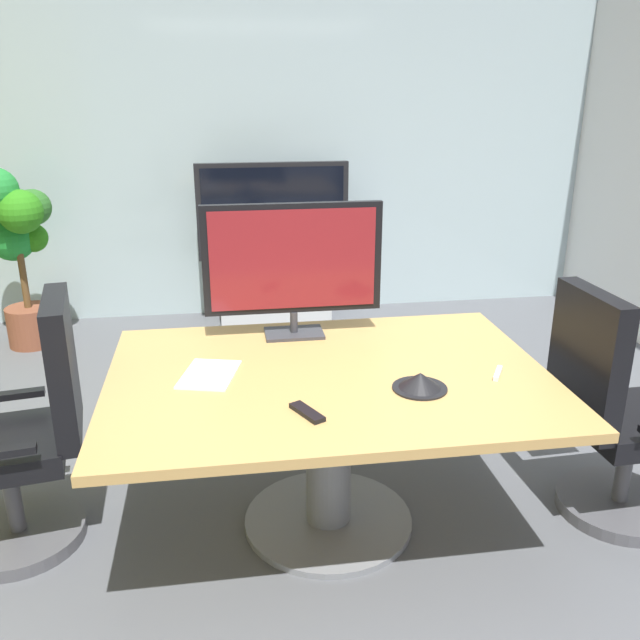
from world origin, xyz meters
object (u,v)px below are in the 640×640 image
(potted_plant, at_px, (14,237))
(office_chair_right, at_px, (613,426))
(remote_control, at_px, (307,412))
(office_chair_left, at_px, (29,445))
(tv_monitor, at_px, (293,262))
(wall_display_unit, at_px, (274,270))
(conference_table, at_px, (329,412))
(conference_phone, at_px, (420,382))

(potted_plant, bearing_deg, office_chair_right, -39.69)
(office_chair_right, height_order, potted_plant, potted_plant)
(office_chair_right, relative_size, remote_control, 6.41)
(office_chair_left, xyz_separation_m, remote_control, (1.12, -0.45, 0.30))
(tv_monitor, distance_m, wall_display_unit, 2.38)
(wall_display_unit, bearing_deg, conference_table, -90.10)
(office_chair_left, relative_size, conference_phone, 4.95)
(office_chair_right, bearing_deg, wall_display_unit, 21.31)
(remote_control, bearing_deg, tv_monitor, 60.15)
(conference_table, height_order, wall_display_unit, wall_display_unit)
(office_chair_right, xyz_separation_m, remote_control, (-1.40, -0.24, 0.30))
(wall_display_unit, xyz_separation_m, remote_control, (-0.14, -3.12, 0.31))
(conference_phone, bearing_deg, office_chair_right, 5.45)
(office_chair_left, distance_m, wall_display_unit, 2.96)
(office_chair_right, bearing_deg, conference_phone, 93.16)
(conference_table, height_order, tv_monitor, tv_monitor)
(office_chair_right, bearing_deg, potted_plant, 48.03)
(tv_monitor, xyz_separation_m, potted_plant, (-1.80, 2.02, -0.26))
(potted_plant, relative_size, conference_phone, 6.12)
(conference_phone, bearing_deg, wall_display_unit, 96.30)
(office_chair_right, xyz_separation_m, potted_plant, (-3.16, 2.62, 0.39))
(office_chair_left, bearing_deg, conference_phone, 70.11)
(tv_monitor, height_order, conference_phone, tv_monitor)
(wall_display_unit, xyz_separation_m, conference_phone, (0.33, -2.97, 0.33))
(potted_plant, bearing_deg, office_chair_left, -75.35)
(wall_display_unit, bearing_deg, office_chair_right, -66.41)
(conference_table, bearing_deg, office_chair_right, -5.21)
(potted_plant, bearing_deg, conference_phone, -50.58)
(wall_display_unit, distance_m, potted_plant, 1.96)
(tv_monitor, distance_m, remote_control, 0.91)
(conference_table, xyz_separation_m, tv_monitor, (-0.09, 0.48, 0.54))
(potted_plant, relative_size, remote_control, 7.92)
(conference_table, relative_size, remote_control, 10.83)
(tv_monitor, bearing_deg, potted_plant, 131.69)
(office_chair_right, height_order, conference_phone, office_chair_right)
(office_chair_right, relative_size, tv_monitor, 1.30)
(conference_table, relative_size, office_chair_left, 1.69)
(wall_display_unit, bearing_deg, remote_control, -92.66)
(tv_monitor, bearing_deg, office_chair_right, -23.80)
(potted_plant, height_order, remote_control, potted_plant)
(remote_control, bearing_deg, conference_table, 41.70)
(office_chair_left, relative_size, potted_plant, 0.81)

